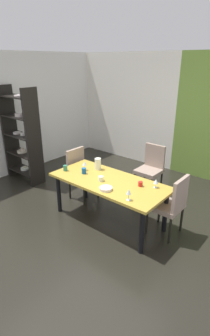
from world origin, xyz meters
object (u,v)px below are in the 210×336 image
object	(u,v)px
serving_bowl_west	(106,189)
cup_near_shelf	(101,179)
wine_glass_south	(129,192)
cup_front	(140,184)
chair_head_far	(151,166)
pitcher_north	(98,164)
wine_glass_near_window	(84,164)
cup_east	(84,171)
chair_right_far	(171,203)
chair_left_far	(80,171)
display_shelf	(21,136)
wine_glass_rear	(156,182)
cup_left	(65,168)
dining_table	(109,185)

from	to	relation	value
serving_bowl_west	cup_near_shelf	bearing A→B (deg)	144.03
wine_glass_south	cup_front	size ratio (longest dim) A/B	2.28
chair_head_far	pitcher_north	bearing A→B (deg)	70.32
wine_glass_near_window	cup_east	distance (m)	0.16
cup_near_shelf	cup_east	world-z (taller)	cup_east
wine_glass_south	pitcher_north	distance (m)	1.15
chair_right_far	cup_near_shelf	distance (m)	1.10
wine_glass_south	cup_east	bearing A→B (deg)	166.72
chair_left_far	cup_east	bearing A→B (deg)	51.52
chair_left_far	cup_east	world-z (taller)	chair_left_far
display_shelf	wine_glass_rear	bearing A→B (deg)	2.98
display_shelf	wine_glass_rear	size ratio (longest dim) A/B	14.86
cup_left	wine_glass_near_window	bearing A→B (deg)	43.61
wine_glass_near_window	cup_front	xyz separation A→B (m)	(1.05, 0.09, -0.08)
chair_right_far	chair_head_far	world-z (taller)	chair_right_far
chair_right_far	pitcher_north	bearing A→B (deg)	92.93
chair_left_far	chair_right_far	bearing A→B (deg)	90.00
display_shelf	serving_bowl_west	distance (m)	2.64
serving_bowl_west	cup_left	xyz separation A→B (m)	(-0.98, 0.11, 0.03)
cup_near_shelf	pitcher_north	distance (m)	0.47
display_shelf	wine_glass_near_window	distance (m)	1.87
wine_glass_rear	cup_east	size ratio (longest dim) A/B	1.40
wine_glass_near_window	serving_bowl_west	distance (m)	0.82
dining_table	chair_head_far	world-z (taller)	chair_head_far
wine_glass_south	cup_east	distance (m)	1.10
display_shelf	pitcher_north	bearing A→B (deg)	3.98
wine_glass_near_window	cup_left	world-z (taller)	wine_glass_near_window
chair_left_far	chair_head_far	distance (m)	1.37
wine_glass_rear	wine_glass_near_window	size ratio (longest dim) A/B	0.85
cup_front	cup_near_shelf	world-z (taller)	cup_near_shelf
display_shelf	cup_front	bearing A→B (deg)	1.19
serving_bowl_west	cup_near_shelf	distance (m)	0.31
dining_table	wine_glass_near_window	xyz separation A→B (m)	(-0.57, 0.05, 0.20)
chair_left_far	cup_near_shelf	world-z (taller)	chair_left_far
pitcher_north	cup_east	bearing A→B (deg)	-101.55
wine_glass_rear	pitcher_north	world-z (taller)	pitcher_north
cup_east	pitcher_north	bearing A→B (deg)	78.45
wine_glass_south	dining_table	bearing A→B (deg)	152.26
chair_right_far	cup_front	world-z (taller)	chair_right_far
display_shelf	chair_right_far	bearing A→B (deg)	3.56
display_shelf	wine_glass_near_window	xyz separation A→B (m)	(1.86, -0.03, -0.15)
wine_glass_south	cup_east	size ratio (longest dim) A/B	1.70
wine_glass_south	wine_glass_near_window	distance (m)	1.22
display_shelf	chair_left_far	bearing A→B (deg)	7.89
cup_left	cup_front	world-z (taller)	cup_left
chair_right_far	cup_east	bearing A→B (deg)	104.03
chair_left_far	cup_near_shelf	distance (m)	0.96
chair_right_far	wine_glass_rear	bearing A→B (deg)	100.68
chair_head_far	cup_left	distance (m)	1.71
wine_glass_south	cup_near_shelf	distance (m)	0.71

